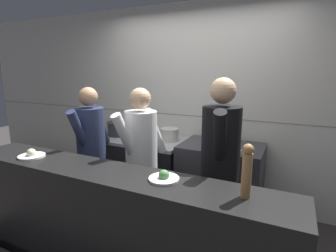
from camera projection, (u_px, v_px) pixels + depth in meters
wall_back_tiled at (195, 105)px, 3.51m from camera, size 8.00×0.06×2.60m
oven_range at (142, 168)px, 3.60m from camera, size 1.20×0.71×0.86m
prep_counter at (220, 182)px, 3.13m from camera, size 0.94×0.65×0.90m
pass_counter at (110, 224)px, 2.22m from camera, size 2.97×0.45×0.96m
stock_pot at (117, 128)px, 3.64m from camera, size 0.29×0.29×0.19m
sauce_pot at (141, 133)px, 3.45m from camera, size 0.32×0.32×0.15m
braising_pot at (170, 134)px, 3.37m from camera, size 0.24×0.24×0.16m
chefs_knife at (233, 149)px, 2.86m from camera, size 0.37×0.04×0.02m
plated_dish_main at (32, 155)px, 2.45m from camera, size 0.24×0.24×0.08m
plated_dish_appetiser at (164, 177)px, 1.94m from camera, size 0.23×0.23×0.08m
pepper_mill at (247, 170)px, 1.64m from camera, size 0.07×0.07×0.36m
chef_head_cook at (92, 148)px, 3.00m from camera, size 0.35×0.69×1.57m
chef_sous at (141, 157)px, 2.67m from camera, size 0.40×0.69×1.59m
chef_line at (220, 162)px, 2.36m from camera, size 0.41×0.74×1.70m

